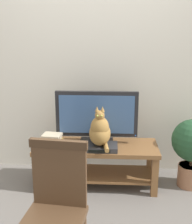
% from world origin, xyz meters
% --- Properties ---
extents(ground_plane, '(12.00, 12.00, 0.00)m').
position_xyz_m(ground_plane, '(0.00, 0.00, 0.00)').
color(ground_plane, slate).
extents(back_wall, '(7.00, 0.12, 2.80)m').
position_xyz_m(back_wall, '(0.00, 0.99, 1.40)').
color(back_wall, beige).
rests_on(back_wall, ground).
extents(tv_stand, '(1.34, 0.52, 0.47)m').
position_xyz_m(tv_stand, '(0.02, 0.49, 0.33)').
color(tv_stand, brown).
rests_on(tv_stand, ground).
extents(tv, '(0.90, 0.20, 0.59)m').
position_xyz_m(tv, '(0.02, 0.56, 0.78)').
color(tv, black).
rests_on(tv, tv_stand).
extents(media_box, '(0.37, 0.25, 0.05)m').
position_xyz_m(media_box, '(0.06, 0.37, 0.50)').
color(media_box, '#2D2D30').
rests_on(media_box, tv_stand).
extents(cat, '(0.22, 0.37, 0.43)m').
position_xyz_m(cat, '(0.06, 0.36, 0.69)').
color(cat, olive).
rests_on(cat, media_box).
extents(wooden_chair, '(0.46, 0.46, 0.97)m').
position_xyz_m(wooden_chair, '(-0.19, -0.76, 0.55)').
color(wooden_chair, '#513823').
rests_on(wooden_chair, ground).
extents(book_stack, '(0.23, 0.20, 0.13)m').
position_xyz_m(book_stack, '(-0.47, 0.46, 0.54)').
color(book_stack, '#38664C').
rests_on(book_stack, tv_stand).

